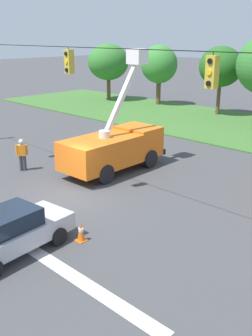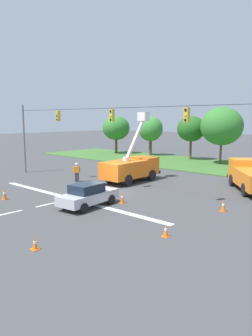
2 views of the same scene
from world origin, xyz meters
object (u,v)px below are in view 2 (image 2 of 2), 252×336
object	(u,v)px
utility_truck_bucket_lift	(131,167)
utility_truck_support_near	(252,176)
traffic_cone_far_left	(4,194)
road_worker	(77,171)
traffic_cone_mid_right	(122,198)
tree_west	(151,129)
traffic_cone_lane_edge_b	(129,170)
sedan_silver	(88,195)
traffic_cone_near_bucket	(109,172)
traffic_cone_far_right	(223,206)
traffic_cone_foreground_left	(35,244)
tree_centre	(191,129)
tree_far_west	(116,128)
traffic_cone_centre_line	(166,231)
tree_east	(222,126)

from	to	relation	value
utility_truck_bucket_lift	utility_truck_support_near	xyz separation A→B (m)	(9.78, 3.69, -0.17)
traffic_cone_far_left	road_worker	bearing A→B (deg)	99.73
utility_truck_bucket_lift	traffic_cone_mid_right	xyz separation A→B (m)	(4.72, -6.27, -1.00)
traffic_cone_far_left	tree_west	bearing A→B (deg)	108.13
traffic_cone_lane_edge_b	traffic_cone_mid_right	bearing A→B (deg)	-50.44
traffic_cone_mid_right	sedan_silver	bearing A→B (deg)	-116.46
traffic_cone_near_bucket	traffic_cone_far_right	world-z (taller)	traffic_cone_near_bucket
tree_west	traffic_cone_foreground_left	world-z (taller)	tree_west
tree_centre	tree_west	bearing A→B (deg)	176.48
traffic_cone_far_right	tree_far_west	bearing A→B (deg)	145.22
tree_far_west	road_worker	size ratio (longest dim) A/B	3.50
utility_truck_support_near	traffic_cone_foreground_left	size ratio (longest dim) A/B	11.67
traffic_cone_far_right	traffic_cone_centre_line	world-z (taller)	traffic_cone_far_right
utility_truck_support_near	traffic_cone_centre_line	distance (m)	13.32
tree_centre	traffic_cone_foreground_left	distance (m)	34.61
utility_truck_bucket_lift	sedan_silver	size ratio (longest dim) A/B	1.43
traffic_cone_far_left	traffic_cone_far_right	distance (m)	15.21
traffic_cone_foreground_left	traffic_cone_centre_line	xyz separation A→B (m)	(3.38, 5.26, 0.04)
traffic_cone_foreground_left	utility_truck_bucket_lift	bearing A→B (deg)	116.41
tree_centre	traffic_cone_far_right	size ratio (longest dim) A/B	8.33
utility_truck_bucket_lift	traffic_cone_foreground_left	bearing A→B (deg)	-63.59
traffic_cone_far_left	traffic_cone_far_right	size ratio (longest dim) A/B	1.11
tree_far_west	traffic_cone_far_left	bearing A→B (deg)	-60.74
utility_truck_support_near	traffic_cone_centre_line	bearing A→B (deg)	-85.84
tree_far_west	traffic_cone_far_right	bearing A→B (deg)	-34.78
tree_east	utility_truck_support_near	xyz separation A→B (m)	(8.89, -12.42, -3.63)
utility_truck_support_near	traffic_cone_near_bucket	distance (m)	13.77
tree_east	road_worker	size ratio (longest dim) A/B	4.08
tree_west	traffic_cone_lane_edge_b	xyz separation A→B (m)	(8.66, -14.69, -3.81)
traffic_cone_far_right	utility_truck_bucket_lift	bearing A→B (deg)	162.35
sedan_silver	traffic_cone_far_right	xyz separation A→B (m)	(7.15, 5.01, -0.42)
road_worker	traffic_cone_far_left	distance (m)	7.89
tree_west	traffic_cone_foreground_left	xyz separation A→B (m)	(19.17, -32.78, -3.90)
sedan_silver	traffic_cone_mid_right	xyz separation A→B (m)	(1.08, 2.17, -0.41)
traffic_cone_foreground_left	traffic_cone_far_left	xyz separation A→B (m)	(-9.61, 3.57, 0.14)
traffic_cone_mid_right	utility_truck_bucket_lift	bearing A→B (deg)	126.98
traffic_cone_near_bucket	traffic_cone_centre_line	xyz separation A→B (m)	(14.41, -10.39, -0.10)
tree_west	utility_truck_support_near	bearing A→B (deg)	-33.46
tree_far_west	traffic_cone_mid_right	bearing A→B (deg)	-45.25
utility_truck_support_near	traffic_cone_far_left	world-z (taller)	utility_truck_support_near
road_worker	traffic_cone_far_right	world-z (taller)	road_worker
tree_west	utility_truck_bucket_lift	distance (m)	21.67
traffic_cone_near_bucket	traffic_cone_far_left	size ratio (longest dim) A/B	1.01
road_worker	traffic_cone_foreground_left	xyz separation A→B (m)	(10.94, -11.33, -0.73)
traffic_cone_near_bucket	traffic_cone_lane_edge_b	bearing A→B (deg)	78.08
tree_east	traffic_cone_mid_right	xyz separation A→B (m)	(3.84, -22.38, -4.46)
utility_truck_bucket_lift	road_worker	world-z (taller)	utility_truck_bucket_lift
traffic_cone_lane_edge_b	traffic_cone_far_right	xyz separation A→B (m)	(13.95, -6.70, 0.00)
utility_truck_bucket_lift	traffic_cone_near_bucket	bearing A→B (deg)	167.39
road_worker	traffic_cone_mid_right	xyz separation A→B (m)	(8.30, -2.78, -0.62)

